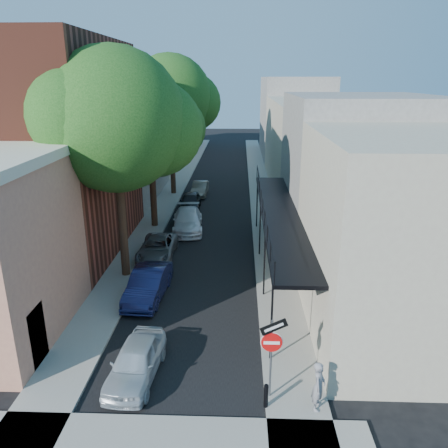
# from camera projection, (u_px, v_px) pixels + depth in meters

# --- Properties ---
(ground) EXTENTS (160.00, 160.00, 0.00)m
(ground) POSITION_uv_depth(u_px,v_px,m) (168.00, 419.00, 13.35)
(ground) COLOR black
(ground) RESTS_ON ground
(road_surface) EXTENTS (6.00, 64.00, 0.01)m
(road_surface) POSITION_uv_depth(u_px,v_px,m) (218.00, 187.00, 41.77)
(road_surface) COLOR black
(road_surface) RESTS_ON ground
(sidewalk_left) EXTENTS (2.00, 64.00, 0.12)m
(sidewalk_left) POSITION_uv_depth(u_px,v_px,m) (176.00, 186.00, 41.89)
(sidewalk_left) COLOR gray
(sidewalk_left) RESTS_ON ground
(sidewalk_right) EXTENTS (2.00, 64.00, 0.12)m
(sidewalk_right) POSITION_uv_depth(u_px,v_px,m) (260.00, 186.00, 41.61)
(sidewalk_right) COLOR gray
(sidewalk_right) RESTS_ON ground
(sidewalk_cross) EXTENTS (12.00, 2.00, 0.12)m
(sidewalk_cross) POSITION_uv_depth(u_px,v_px,m) (163.00, 443.00, 12.39)
(sidewalk_cross) COLOR gray
(sidewalk_cross) RESTS_ON ground
(buildings_left) EXTENTS (10.10, 59.10, 12.00)m
(buildings_left) POSITION_uv_depth(u_px,v_px,m) (114.00, 136.00, 39.35)
(buildings_left) COLOR tan
(buildings_left) RESTS_ON ground
(buildings_right) EXTENTS (9.80, 55.00, 10.00)m
(buildings_right) POSITION_uv_depth(u_px,v_px,m) (316.00, 141.00, 39.56)
(buildings_right) COLOR #BFB89D
(buildings_right) RESTS_ON ground
(sign_post) EXTENTS (0.89, 0.17, 2.99)m
(sign_post) POSITION_uv_depth(u_px,v_px,m) (272.00, 345.00, 13.52)
(sign_post) COLOR #595B60
(sign_post) RESTS_ON ground
(bollard) EXTENTS (0.14, 0.14, 0.80)m
(bollard) POSITION_uv_depth(u_px,v_px,m) (266.00, 396.00, 13.56)
(bollard) COLOR black
(bollard) RESTS_ON sidewalk_right
(oak_near) EXTENTS (7.48, 6.80, 11.42)m
(oak_near) POSITION_uv_depth(u_px,v_px,m) (125.00, 123.00, 20.68)
(oak_near) COLOR black
(oak_near) RESTS_ON ground
(oak_mid) EXTENTS (6.60, 6.00, 10.20)m
(oak_mid) POSITION_uv_depth(u_px,v_px,m) (156.00, 124.00, 28.49)
(oak_mid) COLOR black
(oak_mid) RESTS_ON ground
(oak_far) EXTENTS (7.70, 7.00, 11.90)m
(oak_far) POSITION_uv_depth(u_px,v_px,m) (176.00, 98.00, 36.67)
(oak_far) COLOR black
(oak_far) RESTS_ON ground
(parked_car_a) EXTENTS (1.76, 3.83, 1.27)m
(parked_car_a) POSITION_uv_depth(u_px,v_px,m) (136.00, 361.00, 15.02)
(parked_car_a) COLOR #ABB6BE
(parked_car_a) RESTS_ON ground
(parked_car_b) EXTENTS (1.73, 4.31, 1.39)m
(parked_car_b) POSITION_uv_depth(u_px,v_px,m) (148.00, 284.00, 20.48)
(parked_car_b) COLOR #151944
(parked_car_b) RESTS_ON ground
(parked_car_c) EXTENTS (1.99, 4.27, 1.18)m
(parked_car_c) POSITION_uv_depth(u_px,v_px,m) (157.00, 248.00, 25.12)
(parked_car_c) COLOR #5A5D61
(parked_car_c) RESTS_ON ground
(parked_car_d) EXTENTS (2.41, 4.96, 1.39)m
(parked_car_d) POSITION_uv_depth(u_px,v_px,m) (188.00, 221.00, 29.62)
(parked_car_d) COLOR white
(parked_car_d) RESTS_ON ground
(parked_car_e) EXTENTS (1.77, 4.00, 1.34)m
(parked_car_e) POSITION_uv_depth(u_px,v_px,m) (190.00, 201.00, 34.28)
(parked_car_e) COLOR black
(parked_car_e) RESTS_ON ground
(parked_car_f) EXTENTS (1.37, 3.68, 1.20)m
(parked_car_f) POSITION_uv_depth(u_px,v_px,m) (200.00, 189.00, 38.51)
(parked_car_f) COLOR #6A665A
(parked_car_f) RESTS_ON ground
(pedestrian) EXTENTS (0.56, 0.69, 1.64)m
(pedestrian) POSITION_uv_depth(u_px,v_px,m) (319.00, 386.00, 13.37)
(pedestrian) COLOR gray
(pedestrian) RESTS_ON sidewalk_right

